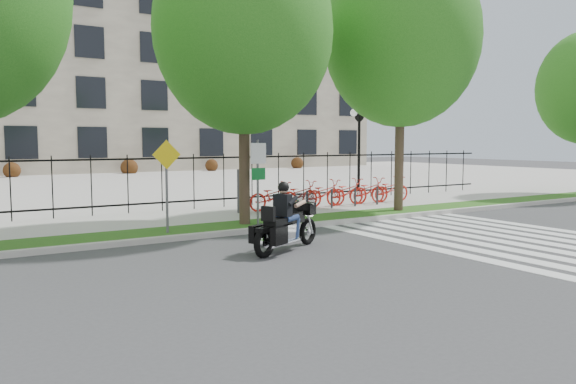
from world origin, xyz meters
TOP-DOWN VIEW (x-y plane):
  - ground at (0.00, 0.00)m, footprint 120.00×120.00m
  - curb at (0.00, 4.10)m, footprint 60.00×0.20m
  - grass_verge at (0.00, 4.95)m, footprint 60.00×1.50m
  - sidewalk at (0.00, 7.45)m, footprint 60.00×3.50m
  - plaza at (0.00, 25.00)m, footprint 80.00×34.00m
  - crosswalk_stripes at (4.83, 0.00)m, footprint 5.70×8.00m
  - iron_fence at (0.00, 9.20)m, footprint 30.00×0.06m
  - office_building at (0.00, 44.92)m, footprint 60.00×21.90m
  - lamp_post_right at (10.00, 12.00)m, footprint 1.06×0.70m
  - street_tree_1 at (-0.17, 4.95)m, footprint 5.23×5.23m
  - street_tree_2 at (6.02, 4.95)m, footprint 5.46×5.46m
  - bike_share_station at (4.85, 7.20)m, footprint 7.85×0.88m
  - sign_pole_regulatory at (0.08, 4.58)m, footprint 0.50×0.09m
  - sign_pole_warning at (-2.71, 4.58)m, footprint 0.78×0.09m
  - motorcycle_rider at (-0.92, 1.41)m, footprint 2.42×1.40m

SIDE VIEW (x-z plane):
  - ground at x=0.00m, z-range 0.00..0.00m
  - crosswalk_stripes at x=4.83m, z-range 0.00..0.01m
  - plaza at x=0.00m, z-range 0.00..0.10m
  - curb at x=0.00m, z-range 0.00..0.15m
  - grass_verge at x=0.00m, z-range 0.00..0.15m
  - sidewalk at x=0.00m, z-range 0.00..0.15m
  - bike_share_station at x=4.85m, z-range -0.09..1.41m
  - motorcycle_rider at x=-0.92m, z-range -0.34..1.67m
  - iron_fence at x=0.00m, z-range 0.15..2.15m
  - sign_pole_regulatory at x=0.08m, z-range 0.49..2.99m
  - sign_pole_warning at x=-2.71m, z-range 0.50..2.99m
  - lamp_post_right at x=10.00m, z-range 1.08..5.33m
  - street_tree_1 at x=-0.17m, z-range 1.46..10.12m
  - street_tree_2 at x=6.02m, z-range 1.61..10.82m
  - office_building at x=0.00m, z-range -0.11..20.04m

